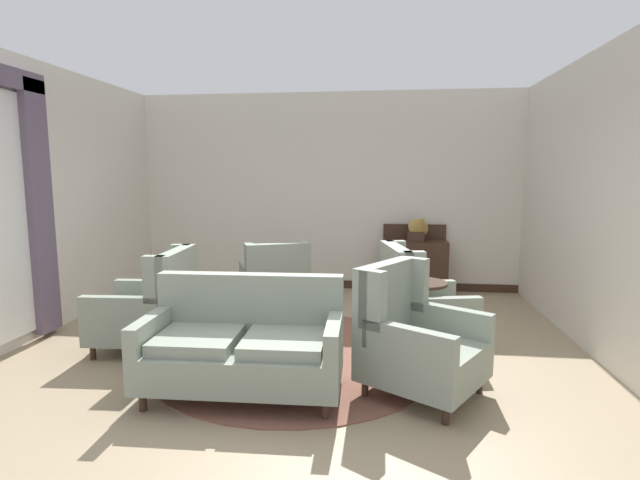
{
  "coord_description": "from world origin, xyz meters",
  "views": [
    {
      "loc": [
        0.8,
        -4.21,
        1.79
      ],
      "look_at": [
        0.18,
        0.82,
        1.09
      ],
      "focal_mm": 27.16,
      "sensor_mm": 36.0,
      "label": 1
    }
  ],
  "objects_px": {
    "armchair_back_corner": "(274,283)",
    "porcelain_vase": "(276,296)",
    "sideboard": "(415,263)",
    "armchair_far_left": "(418,307)",
    "gramophone": "(419,226)",
    "settee": "(244,346)",
    "side_table": "(421,310)",
    "armchair_beside_settee": "(415,340)",
    "armchair_foreground_right": "(151,308)",
    "coffee_table": "(275,320)"
  },
  "relations": [
    {
      "from": "armchair_beside_settee",
      "to": "gramophone",
      "type": "bearing_deg",
      "value": 27.13
    },
    {
      "from": "coffee_table",
      "to": "sideboard",
      "type": "distance_m",
      "value": 3.19
    },
    {
      "from": "porcelain_vase",
      "to": "armchair_beside_settee",
      "type": "height_order",
      "value": "armchair_beside_settee"
    },
    {
      "from": "coffee_table",
      "to": "porcelain_vase",
      "type": "bearing_deg",
      "value": -55.07
    },
    {
      "from": "side_table",
      "to": "sideboard",
      "type": "height_order",
      "value": "sideboard"
    },
    {
      "from": "porcelain_vase",
      "to": "gramophone",
      "type": "bearing_deg",
      "value": 61.0
    },
    {
      "from": "coffee_table",
      "to": "armchair_foreground_right",
      "type": "height_order",
      "value": "armchair_foreground_right"
    },
    {
      "from": "armchair_foreground_right",
      "to": "armchair_back_corner",
      "type": "distance_m",
      "value": 1.66
    },
    {
      "from": "armchair_foreground_right",
      "to": "armchair_beside_settee",
      "type": "height_order",
      "value": "armchair_beside_settee"
    },
    {
      "from": "armchair_back_corner",
      "to": "side_table",
      "type": "distance_m",
      "value": 2.05
    },
    {
      "from": "coffee_table",
      "to": "armchair_back_corner",
      "type": "height_order",
      "value": "armchair_back_corner"
    },
    {
      "from": "porcelain_vase",
      "to": "sideboard",
      "type": "distance_m",
      "value": 3.21
    },
    {
      "from": "armchair_back_corner",
      "to": "porcelain_vase",
      "type": "bearing_deg",
      "value": 80.97
    },
    {
      "from": "porcelain_vase",
      "to": "sideboard",
      "type": "relative_size",
      "value": 0.31
    },
    {
      "from": "armchair_beside_settee",
      "to": "sideboard",
      "type": "xyz_separation_m",
      "value": [
        0.23,
        3.33,
        0.02
      ]
    },
    {
      "from": "porcelain_vase",
      "to": "armchair_beside_settee",
      "type": "relative_size",
      "value": 0.28
    },
    {
      "from": "coffee_table",
      "to": "armchair_far_left",
      "type": "height_order",
      "value": "armchair_far_left"
    },
    {
      "from": "porcelain_vase",
      "to": "sideboard",
      "type": "xyz_separation_m",
      "value": [
        1.48,
        2.84,
        -0.19
      ]
    },
    {
      "from": "coffee_table",
      "to": "settee",
      "type": "relative_size",
      "value": 0.49
    },
    {
      "from": "armchair_beside_settee",
      "to": "side_table",
      "type": "bearing_deg",
      "value": 24.09
    },
    {
      "from": "porcelain_vase",
      "to": "armchair_beside_settee",
      "type": "bearing_deg",
      "value": -21.56
    },
    {
      "from": "armchair_far_left",
      "to": "gramophone",
      "type": "distance_m",
      "value": 2.37
    },
    {
      "from": "coffee_table",
      "to": "armchair_foreground_right",
      "type": "bearing_deg",
      "value": 172.71
    },
    {
      "from": "porcelain_vase",
      "to": "gramophone",
      "type": "height_order",
      "value": "gramophone"
    },
    {
      "from": "armchair_far_left",
      "to": "side_table",
      "type": "relative_size",
      "value": 1.5
    },
    {
      "from": "armchair_foreground_right",
      "to": "armchair_back_corner",
      "type": "relative_size",
      "value": 0.9
    },
    {
      "from": "settee",
      "to": "side_table",
      "type": "height_order",
      "value": "settee"
    },
    {
      "from": "armchair_beside_settee",
      "to": "settee",
      "type": "bearing_deg",
      "value": 129.81
    },
    {
      "from": "armchair_foreground_right",
      "to": "armchair_far_left",
      "type": "bearing_deg",
      "value": 92.08
    },
    {
      "from": "armchair_foreground_right",
      "to": "side_table",
      "type": "bearing_deg",
      "value": 91.49
    },
    {
      "from": "settee",
      "to": "armchair_foreground_right",
      "type": "height_order",
      "value": "armchair_foreground_right"
    },
    {
      "from": "armchair_back_corner",
      "to": "sideboard",
      "type": "bearing_deg",
      "value": -166.8
    },
    {
      "from": "settee",
      "to": "sideboard",
      "type": "distance_m",
      "value": 3.87
    },
    {
      "from": "sideboard",
      "to": "armchair_back_corner",
      "type": "bearing_deg",
      "value": -144.65
    },
    {
      "from": "settee",
      "to": "sideboard",
      "type": "xyz_separation_m",
      "value": [
        1.61,
        3.52,
        0.06
      ]
    },
    {
      "from": "armchair_beside_settee",
      "to": "armchair_foreground_right",
      "type": "bearing_deg",
      "value": 107.06
    },
    {
      "from": "armchair_far_left",
      "to": "porcelain_vase",
      "type": "bearing_deg",
      "value": 97.01
    },
    {
      "from": "coffee_table",
      "to": "gramophone",
      "type": "distance_m",
      "value": 3.19
    },
    {
      "from": "coffee_table",
      "to": "settee",
      "type": "height_order",
      "value": "settee"
    },
    {
      "from": "armchair_foreground_right",
      "to": "gramophone",
      "type": "distance_m",
      "value": 3.89
    },
    {
      "from": "armchair_beside_settee",
      "to": "armchair_far_left",
      "type": "height_order",
      "value": "armchair_far_left"
    },
    {
      "from": "armchair_far_left",
      "to": "sideboard",
      "type": "xyz_separation_m",
      "value": [
        0.13,
        2.38,
        0.01
      ]
    },
    {
      "from": "coffee_table",
      "to": "settee",
      "type": "xyz_separation_m",
      "value": [
        -0.11,
        -0.71,
        -0.01
      ]
    },
    {
      "from": "porcelain_vase",
      "to": "gramophone",
      "type": "distance_m",
      "value": 3.17
    },
    {
      "from": "armchair_foreground_right",
      "to": "sideboard",
      "type": "height_order",
      "value": "armchair_foreground_right"
    },
    {
      "from": "armchair_foreground_right",
      "to": "armchair_beside_settee",
      "type": "relative_size",
      "value": 0.9
    },
    {
      "from": "porcelain_vase",
      "to": "sideboard",
      "type": "bearing_deg",
      "value": 62.44
    },
    {
      "from": "porcelain_vase",
      "to": "gramophone",
      "type": "xyz_separation_m",
      "value": [
        1.53,
        2.75,
        0.38
      ]
    },
    {
      "from": "armchair_back_corner",
      "to": "armchair_foreground_right",
      "type": "bearing_deg",
      "value": 31.25
    },
    {
      "from": "settee",
      "to": "armchair_back_corner",
      "type": "xyz_separation_m",
      "value": [
        -0.23,
        2.22,
        0.01
      ]
    }
  ]
}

